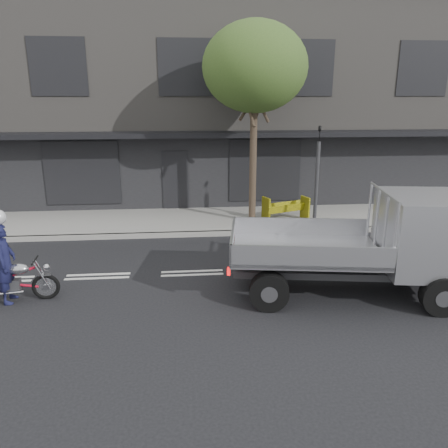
% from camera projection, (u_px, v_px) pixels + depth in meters
% --- Properties ---
extents(ground, '(80.00, 80.00, 0.00)m').
position_uv_depth(ground, '(192.00, 273.00, 11.30)').
color(ground, black).
rests_on(ground, ground).
extents(sidewalk, '(32.00, 3.20, 0.15)m').
position_uv_depth(sidewalk, '(190.00, 221.00, 15.77)').
color(sidewalk, gray).
rests_on(sidewalk, ground).
extents(kerb, '(32.00, 0.20, 0.15)m').
position_uv_depth(kerb, '(190.00, 234.00, 14.24)').
color(kerb, gray).
rests_on(kerb, ground).
extents(building_main, '(26.00, 10.00, 8.00)m').
position_uv_depth(building_main, '(186.00, 105.00, 20.97)').
color(building_main, slate).
rests_on(building_main, ground).
extents(street_tree, '(3.40, 3.40, 6.74)m').
position_uv_depth(street_tree, '(255.00, 68.00, 14.01)').
color(street_tree, '#382B21').
rests_on(street_tree, ground).
extents(traffic_light_pole, '(0.12, 0.12, 3.50)m').
position_uv_depth(traffic_light_pole, '(317.00, 183.00, 14.40)').
color(traffic_light_pole, '#2D2D30').
rests_on(traffic_light_pole, ground).
extents(motorcycle, '(1.89, 0.55, 0.97)m').
position_uv_depth(motorcycle, '(15.00, 280.00, 9.65)').
color(motorcycle, black).
rests_on(motorcycle, ground).
extents(rider, '(0.48, 0.69, 1.80)m').
position_uv_depth(rider, '(5.00, 263.00, 9.53)').
color(rider, '#15163A').
rests_on(rider, ground).
extents(flatbed_ute, '(5.55, 2.88, 2.45)m').
position_uv_depth(flatbed_ute, '(404.00, 237.00, 9.72)').
color(flatbed_ute, black).
rests_on(flatbed_ute, ground).
extents(construction_barrier, '(1.64, 1.11, 0.85)m').
position_uv_depth(construction_barrier, '(287.00, 209.00, 15.36)').
color(construction_barrier, '#FEF50D').
rests_on(construction_barrier, sidewalk).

